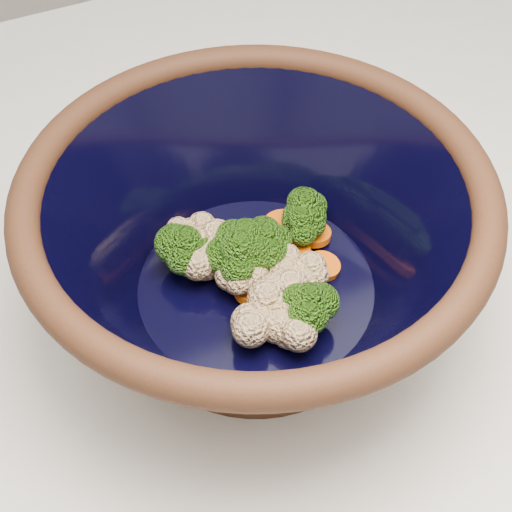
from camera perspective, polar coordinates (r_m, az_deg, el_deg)
name	(u,v)px	position (r m, az deg, el deg)	size (l,w,h in m)	color
mixing_bowl	(256,243)	(0.50, 0.00, 1.01)	(0.39, 0.39, 0.14)	black
vegetable_pile	(255,259)	(0.52, -0.08, -0.23)	(0.14, 0.14, 0.06)	#608442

